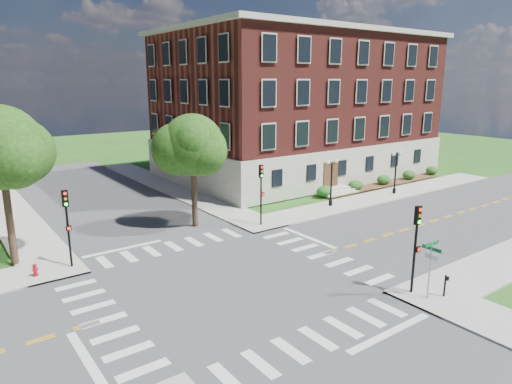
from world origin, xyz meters
TOP-DOWN VIEW (x-y plane):
  - ground at (0.00, 0.00)m, footprint 160.00×160.00m
  - road_ew at (0.00, 0.00)m, footprint 90.00×12.00m
  - road_ns at (0.00, 0.00)m, footprint 12.00×90.00m
  - sidewalk_ne at (15.38, 15.38)m, footprint 34.00×34.00m
  - crosswalk_east at (7.20, 0.00)m, footprint 2.20×10.20m
  - stop_bar_east at (8.80, 3.00)m, footprint 0.40×5.50m
  - main_building at (24.00, 21.99)m, footprint 30.60×22.40m
  - shrub_row at (27.00, 10.80)m, footprint 18.00×2.00m
  - tree_c at (-9.43, 10.00)m, footprint 5.03×5.03m
  - tree_d at (3.41, 10.29)m, footprint 4.73×4.73m
  - traffic_signal_se at (7.12, -6.98)m, footprint 0.33×0.37m
  - traffic_signal_ne at (7.65, 7.28)m, footprint 0.33×0.37m
  - traffic_signal_nw at (-6.71, 7.43)m, footprint 0.36×0.41m
  - twin_lamp_west at (16.15, 8.09)m, footprint 1.36×0.36m
  - twin_lamp_east at (24.68, 7.62)m, footprint 1.36×0.36m
  - street_sign_pole at (7.17, -7.89)m, footprint 1.10×1.10m
  - push_button_post at (8.07, -8.32)m, footprint 0.14×0.21m
  - fire_hydrant at (-8.79, 7.23)m, footprint 0.35×0.35m

SIDE VIEW (x-z plane):
  - ground at x=0.00m, z-range 0.00..0.00m
  - crosswalk_east at x=7.20m, z-range -0.01..0.01m
  - stop_bar_east at x=8.80m, z-range 0.00..0.00m
  - shrub_row at x=27.00m, z-range -0.65..0.65m
  - road_ew at x=0.00m, z-range 0.00..0.01m
  - road_ns at x=0.00m, z-range 0.00..0.01m
  - sidewalk_ne at x=15.38m, z-range 0.00..0.12m
  - fire_hydrant at x=-8.79m, z-range 0.09..0.84m
  - push_button_post at x=8.07m, z-range 0.20..1.40m
  - street_sign_pole at x=7.17m, z-range 0.76..3.86m
  - twin_lamp_west at x=16.15m, z-range 0.41..4.64m
  - twin_lamp_east at x=24.68m, z-range 0.41..4.64m
  - traffic_signal_se at x=7.12m, z-range 0.79..5.59m
  - traffic_signal_ne at x=7.65m, z-range 0.79..5.59m
  - traffic_signal_nw at x=-6.71m, z-range 0.79..5.59m
  - tree_d at x=3.41m, z-range 2.08..10.78m
  - tree_c at x=-9.43m, z-range 2.46..12.24m
  - main_building at x=24.00m, z-range 0.09..16.59m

